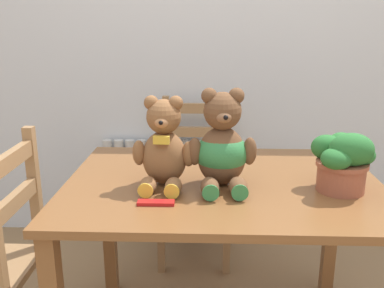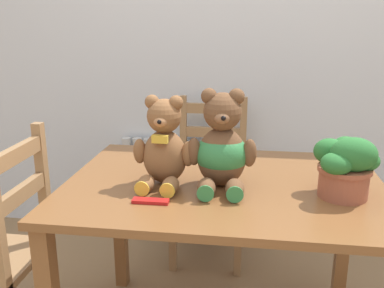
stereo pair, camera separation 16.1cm
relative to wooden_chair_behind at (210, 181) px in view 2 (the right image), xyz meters
The scene contains 8 objects.
wall_back 0.89m from the wooden_chair_behind, 63.75° to the left, with size 8.00×0.04×2.60m, color silver.
radiator 0.38m from the wooden_chair_behind, 144.12° to the left, with size 0.66×0.10×0.65m.
dining_table 0.85m from the wooden_chair_behind, 80.70° to the right, with size 1.23×0.89×0.78m.
wooden_chair_behind is the anchor object (origin of this frame).
teddy_bear_left 0.99m from the wooden_chair_behind, 96.17° to the right, with size 0.24×0.24×0.34m.
teddy_bear_right 0.99m from the wooden_chair_behind, 81.76° to the right, with size 0.26×0.27×0.37m.
potted_plant 1.15m from the wooden_chair_behind, 57.96° to the right, with size 0.22×0.22×0.23m.
chocolate_bar 1.11m from the wooden_chair_behind, 95.64° to the right, with size 0.13×0.04×0.01m, color red.
Camera 2 is at (0.10, -1.13, 1.38)m, focal length 40.00 mm.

